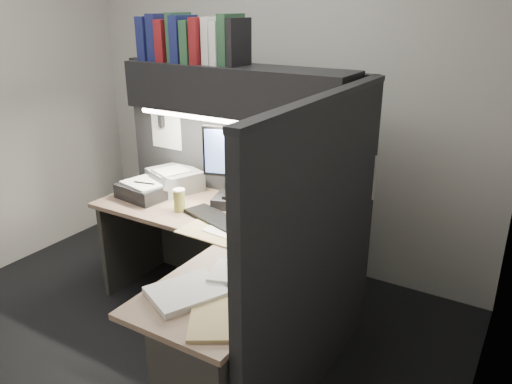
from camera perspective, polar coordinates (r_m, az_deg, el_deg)
floor at (r=3.32m, az=-11.30°, el=-16.87°), size 3.50×3.50×0.00m
wall_back at (r=3.92m, az=2.28°, el=11.05°), size 3.50×0.04×2.70m
wall_right at (r=2.00m, az=25.95°, el=-0.63°), size 0.04×3.00×2.70m
partition_back at (r=3.57m, az=-1.87°, el=0.95°), size 1.90×0.06×1.60m
partition_right at (r=2.55m, az=7.01°, el=-7.70°), size 0.06×1.50×1.60m
desk at (r=2.84m, az=-5.40°, el=-12.80°), size 1.70×1.53×0.73m
overhead_shelf at (r=3.20m, az=-2.35°, el=11.59°), size 1.55×0.34×0.30m
task_light_tube at (r=3.12m, az=-3.73°, el=8.13°), size 1.32×0.04×0.04m
monitor at (r=3.27m, az=-1.74°, el=1.80°), size 0.49×0.32×0.54m
keyboard at (r=3.14m, az=-4.51°, el=-3.09°), size 0.52×0.31×0.02m
mousepad at (r=2.90m, az=5.77°, el=-5.44°), size 0.23×0.22×0.00m
mouse at (r=2.90m, az=5.62°, el=-4.98°), size 0.08×0.12×0.04m
telephone at (r=3.17m, az=5.31°, el=-2.30°), size 0.22×0.22×0.08m
coffee_cup at (r=3.30m, az=-8.75°, el=-1.01°), size 0.10×0.10×0.14m
printer at (r=3.70m, az=-9.25°, el=1.43°), size 0.44×0.41×0.14m
notebook_stack at (r=3.58m, az=-12.59°, el=0.17°), size 0.37×0.32×0.10m
open_folder at (r=2.99m, az=-3.81°, el=-4.55°), size 0.50×0.33×0.01m
paper_stack_a at (r=2.49m, az=-2.19°, el=-9.50°), size 0.31×0.28×0.05m
paper_stack_b at (r=2.39m, az=-7.96°, el=-11.27°), size 0.38×0.41×0.03m
manila_stack at (r=2.21m, az=-4.33°, el=-14.27°), size 0.37×0.39×0.02m
binder_row at (r=3.36m, az=-7.40°, el=16.88°), size 0.77×0.26×0.31m
pinned_papers at (r=2.99m, az=0.53°, el=2.17°), size 1.76×1.31×0.51m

